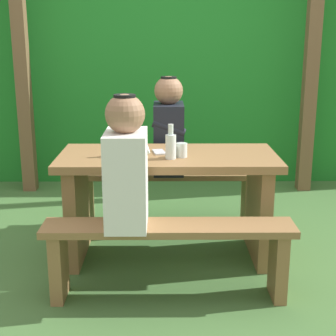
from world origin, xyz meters
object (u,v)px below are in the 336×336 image
person_black_coat (169,129)px  bench_near (169,246)px  bottle_left (171,145)px  cell_phone (159,152)px  person_white_shirt (126,166)px  drinking_glass (182,150)px  bench_far (168,187)px  bottle_right (132,142)px  picnic_table (168,188)px

person_black_coat → bench_near: bearing=-90.4°
person_black_coat → bottle_left: person_black_coat is taller
cell_phone → person_white_shirt: bearing=-117.2°
bench_near → drinking_glass: size_ratio=15.68×
drinking_glass → bottle_left: bottle_left is taller
drinking_glass → cell_phone: size_ratio=0.64×
bench_near → bench_far: bearing=90.0°
bench_far → bottle_left: (0.02, -0.67, 0.48)m
bench_near → drinking_glass: bearing=79.7°
bottle_right → cell_phone: bearing=26.2°
drinking_glass → bottle_left: 0.09m
drinking_glass → person_white_shirt: bearing=-123.9°
bottle_left → bottle_right: size_ratio=1.01×
bench_near → cell_phone: cell_phone is taller
bench_near → person_white_shirt: (-0.23, 0.00, 0.46)m
bench_near → bench_far: 1.09m
person_white_shirt → drinking_glass: (0.31, 0.47, -0.02)m
person_white_shirt → cell_phone: 0.61m
picnic_table → bench_far: (0.00, 0.55, -0.17)m
person_white_shirt → bottle_right: 0.50m
picnic_table → bench_near: size_ratio=1.00×
drinking_glass → bottle_right: (-0.31, 0.03, 0.04)m
person_white_shirt → bottle_left: 0.49m
bench_near → bottle_right: bottle_right is taller
bench_near → cell_phone: size_ratio=10.00×
bench_far → cell_phone: (-0.06, -0.51, 0.40)m
bottle_right → cell_phone: (0.17, 0.08, -0.08)m
cell_phone → bench_near: bearing=-95.3°
bench_near → person_white_shirt: person_white_shirt is taller
picnic_table → bottle_left: 0.33m
bottle_left → bench_far: bearing=91.4°
person_black_coat → picnic_table: bearing=-90.9°
person_white_shirt → drinking_glass: size_ratio=8.06×
bench_far → person_white_shirt: 1.20m
bench_near → bottle_right: size_ratio=6.52×
bottle_right → picnic_table: bearing=10.8°
bench_near → bottle_left: bottle_left is taller
bench_near → bottle_right: (-0.23, 0.50, 0.48)m
picnic_table → person_black_coat: (0.01, 0.54, 0.29)m
bottle_left → person_white_shirt: bearing=-119.9°
person_white_shirt → person_black_coat: (0.24, 1.09, 0.00)m
bottle_left → cell_phone: size_ratio=1.55×
picnic_table → bottle_right: bearing=-169.2°
bench_near → drinking_glass: (0.09, 0.47, 0.44)m
picnic_table → person_black_coat: size_ratio=1.95×
bottle_left → cell_phone: 0.19m
person_white_shirt → cell_phone: size_ratio=5.14×
picnic_table → drinking_glass: 0.29m
bottle_left → bottle_right: 0.25m
drinking_glass → cell_phone: bearing=140.9°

